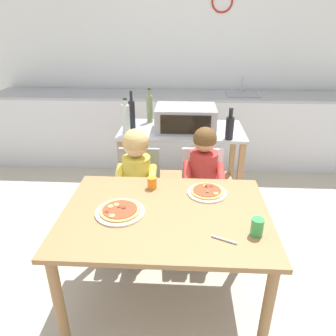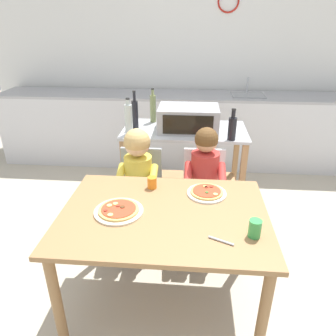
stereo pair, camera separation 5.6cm
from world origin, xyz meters
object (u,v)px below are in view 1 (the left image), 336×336
object	(u,v)px
child_in_yellow_shirt	(136,176)
pizza_plate_cream	(120,211)
dining_table	(165,226)
bottle_squat_spirits	(132,114)
toaster_oven	(186,119)
drinking_cup_orange	(152,183)
serving_spoon	(224,240)
child_in_red_shirt	(203,178)
kitchen_island_cart	(181,157)
bottle_clear_vinegar	(150,108)
pizza_plate_white	(207,192)
drinking_cup_green	(257,227)
dining_chair_left	(139,190)
dining_chair_right	(202,190)
bottle_brown_beer	(126,119)
bottle_slim_sauce	(230,127)

from	to	relation	value
child_in_yellow_shirt	pizza_plate_cream	distance (m)	0.63
dining_table	bottle_squat_spirits	bearing A→B (deg)	107.53
bottle_squat_spirits	dining_table	world-z (taller)	bottle_squat_spirits
toaster_oven	child_in_yellow_shirt	size ratio (longest dim) A/B	0.52
drinking_cup_orange	serving_spoon	size ratio (longest dim) A/B	0.57
child_in_red_shirt	serving_spoon	bearing A→B (deg)	-85.96
kitchen_island_cart	bottle_clear_vinegar	bearing A→B (deg)	147.75
bottle_clear_vinegar	pizza_plate_white	world-z (taller)	bottle_clear_vinegar
drinking_cup_green	kitchen_island_cart	bearing A→B (deg)	106.96
toaster_oven	drinking_cup_orange	size ratio (longest dim) A/B	6.66
bottle_squat_spirits	pizza_plate_cream	bearing A→B (deg)	-84.99
dining_chair_left	drinking_cup_green	world-z (taller)	drinking_cup_green
kitchen_island_cart	bottle_squat_spirits	bearing A→B (deg)	-178.89
drinking_cup_orange	drinking_cup_green	world-z (taller)	drinking_cup_green
dining_chair_right	pizza_plate_white	size ratio (longest dim) A/B	3.15
dining_chair_right	drinking_cup_green	distance (m)	1.02
drinking_cup_orange	child_in_red_shirt	bearing A→B (deg)	42.21
serving_spoon	bottle_brown_beer	bearing A→B (deg)	119.71
pizza_plate_cream	pizza_plate_white	xyz separation A→B (m)	(0.53, 0.26, 0.00)
dining_chair_right	pizza_plate_white	xyz separation A→B (m)	(0.00, -0.51, 0.28)
pizza_plate_cream	pizza_plate_white	bearing A→B (deg)	26.03
child_in_yellow_shirt	pizza_plate_white	bearing A→B (deg)	-34.97
bottle_squat_spirits	drinking_cup_orange	size ratio (longest dim) A/B	4.31
bottle_slim_sauce	dining_chair_right	xyz separation A→B (m)	(-0.22, -0.20, -0.50)
dining_chair_left	dining_chair_right	bearing A→B (deg)	2.50
bottle_slim_sauce	child_in_yellow_shirt	distance (m)	0.87
toaster_oven	bottle_brown_beer	world-z (taller)	bottle_brown_beer
bottle_slim_sauce	drinking_cup_orange	bearing A→B (deg)	-131.68
child_in_yellow_shirt	drinking_cup_orange	distance (m)	0.37
drinking_cup_orange	kitchen_island_cart	bearing A→B (deg)	78.37
child_in_yellow_shirt	pizza_plate_white	distance (m)	0.65
dining_chair_left	child_in_yellow_shirt	size ratio (longest dim) A/B	0.80
pizza_plate_cream	bottle_brown_beer	bearing A→B (deg)	97.15
pizza_plate_white	dining_chair_right	bearing A→B (deg)	90.03
bottle_brown_beer	dining_table	distance (m)	1.15
dining_chair_left	pizza_plate_cream	world-z (taller)	dining_chair_left
dining_chair_left	drinking_cup_orange	size ratio (longest dim) A/B	10.16
child_in_red_shirt	pizza_plate_cream	xyz separation A→B (m)	(-0.53, -0.65, 0.10)
pizza_plate_white	serving_spoon	world-z (taller)	pizza_plate_white
dining_table	pizza_plate_cream	xyz separation A→B (m)	(-0.27, -0.02, 0.12)
bottle_slim_sauce	bottle_brown_beer	bearing A→B (deg)	175.72
drinking_cup_green	child_in_yellow_shirt	bearing A→B (deg)	134.03
pizza_plate_white	child_in_red_shirt	bearing A→B (deg)	90.04
bottle_brown_beer	child_in_red_shirt	size ratio (longest dim) A/B	0.31
dining_table	drinking_cup_green	xyz separation A→B (m)	(0.50, -0.19, 0.15)
dining_chair_left	bottle_brown_beer	bearing A→B (deg)	114.16
kitchen_island_cart	dining_table	bearing A→B (deg)	-93.74
toaster_oven	pizza_plate_cream	xyz separation A→B (m)	(-0.38, -1.19, -0.22)
child_in_yellow_shirt	serving_spoon	world-z (taller)	child_in_yellow_shirt
serving_spoon	dining_table	bearing A→B (deg)	142.34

